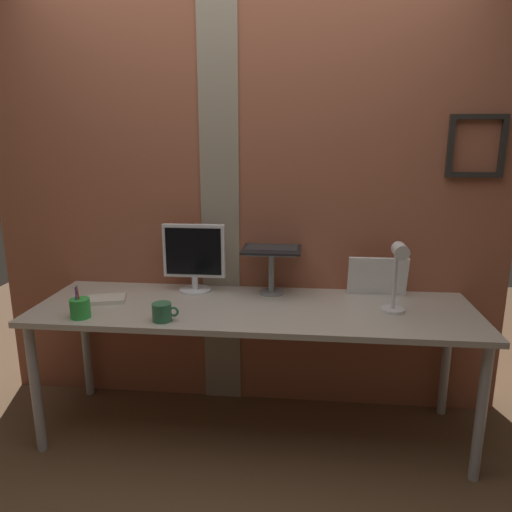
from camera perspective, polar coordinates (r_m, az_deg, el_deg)
ground_plane at (r=2.83m, az=-2.42°, el=-20.58°), size 6.00×6.00×0.00m
brick_wall_back at (r=2.82m, az=-1.28°, el=7.42°), size 3.01×0.15×2.57m
desk at (r=2.56m, az=-0.23°, el=-7.32°), size 2.31×0.70×0.74m
monitor at (r=2.75m, az=-7.37°, el=0.15°), size 0.36×0.18×0.39m
laptop_stand at (r=2.70m, az=1.85°, el=-1.06°), size 0.28×0.22×0.25m
laptop at (r=2.73m, az=1.97°, el=1.94°), size 0.33×0.29×0.20m
whiteboard_panel at (r=2.77m, az=14.25°, el=-2.36°), size 0.33×0.07×0.23m
desk_lamp at (r=2.45m, az=16.48°, el=-1.65°), size 0.12×0.20×0.38m
pen_cup at (r=2.53m, az=-20.20°, el=-5.83°), size 0.10×0.10×0.17m
coffee_mug at (r=2.38m, az=-11.09°, el=-6.56°), size 0.13×0.09×0.09m
paper_clutter_stack at (r=2.74m, az=-17.38°, el=-4.93°), size 0.23×0.19×0.02m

